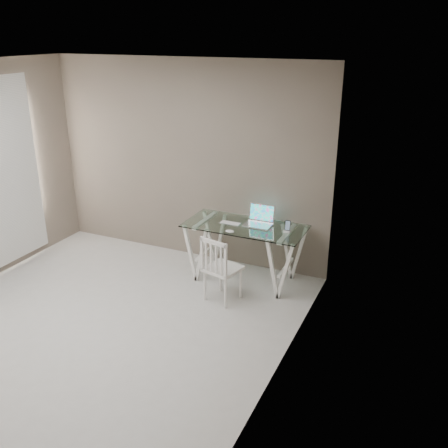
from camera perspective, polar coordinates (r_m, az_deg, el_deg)
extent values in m
plane|color=#B7B4AF|center=(5.62, -15.03, -11.96)|extent=(4.50, 4.50, 0.00)
cube|color=white|center=(4.75, -18.25, 16.52)|extent=(4.00, 4.50, 0.02)
cube|color=#6E6256|center=(6.79, -4.23, 7.11)|extent=(4.00, 0.02, 2.70)
cube|color=#6E6256|center=(4.07, 5.60, -2.93)|extent=(0.02, 4.50, 2.70)
cube|color=silver|center=(6.19, 2.41, -0.23)|extent=(1.50, 0.70, 0.01)
cube|color=white|center=(6.55, -2.11, -2.57)|extent=(0.24, 0.62, 0.72)
cube|color=white|center=(6.18, 7.10, -4.27)|extent=(0.24, 0.62, 0.72)
cube|color=white|center=(5.86, -0.12, -5.11)|extent=(0.45, 0.45, 0.04)
cylinder|color=white|center=(5.94, -2.20, -7.05)|extent=(0.03, 0.03, 0.39)
cylinder|color=white|center=(5.77, 0.16, -7.93)|extent=(0.03, 0.03, 0.39)
cylinder|color=white|center=(6.15, -0.39, -5.98)|extent=(0.03, 0.03, 0.39)
cylinder|color=white|center=(5.99, 1.94, -6.79)|extent=(0.03, 0.03, 0.39)
cube|color=white|center=(5.65, -1.20, -3.83)|extent=(0.37, 0.11, 0.42)
cube|color=silver|center=(6.20, 3.88, -0.11)|extent=(0.34, 0.23, 0.01)
cube|color=#19D899|center=(6.28, 4.35, 1.31)|extent=(0.34, 0.05, 0.22)
cube|color=silver|center=(6.25, 0.72, 0.10)|extent=(0.27, 0.11, 0.01)
ellipsoid|color=silver|center=(5.96, 0.66, -0.84)|extent=(0.11, 0.06, 0.03)
cube|color=white|center=(6.03, 7.23, -0.83)|extent=(0.08, 0.08, 0.02)
cube|color=black|center=(6.02, 7.30, -0.16)|extent=(0.06, 0.03, 0.13)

